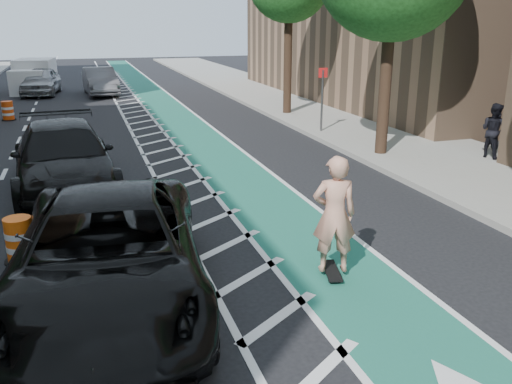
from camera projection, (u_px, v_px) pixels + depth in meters
name	position (u px, v px, depth m)	size (l,w,h in m)	color
ground	(175.00, 336.00, 7.41)	(120.00, 120.00, 0.00)	black
bike_lane	(215.00, 155.00, 17.36)	(2.00, 90.00, 0.01)	#1A5C46
buffer_strip	(169.00, 159.00, 16.92)	(1.40, 90.00, 0.01)	silver
sidewalk_right	(393.00, 140.00, 19.23)	(5.00, 90.00, 0.15)	gray
curb_right	(330.00, 144.00, 18.51)	(0.12, 90.00, 0.16)	gray
sign_post	(322.00, 99.00, 20.11)	(0.35, 0.08, 2.47)	#4C4C4C
skateboard	(332.00, 271.00, 9.13)	(0.43, 0.84, 0.11)	black
skateboarder	(334.00, 214.00, 8.83)	(0.72, 0.47, 1.98)	tan
suv_near	(108.00, 254.00, 7.98)	(2.76, 5.98, 1.66)	black
suv_far	(63.00, 158.00, 13.53)	(2.35, 5.77, 1.68)	black
car_silver	(41.00, 81.00, 31.34)	(1.85, 4.59, 1.56)	#A1A2A6
car_grey	(100.00, 81.00, 31.32)	(1.64, 4.71, 1.55)	slate
pedestrian	(494.00, 131.00, 16.23)	(0.80, 0.62, 1.64)	black
box_truck	(34.00, 77.00, 32.78)	(2.57, 4.76, 1.89)	white
barrel_a	(20.00, 241.00, 9.59)	(0.60, 0.60, 0.82)	#FF5E0D
barrel_b	(55.00, 151.00, 15.86)	(0.76, 0.76, 1.03)	#E7600C
barrel_c	(8.00, 111.00, 23.37)	(0.60, 0.60, 0.82)	#E3430B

